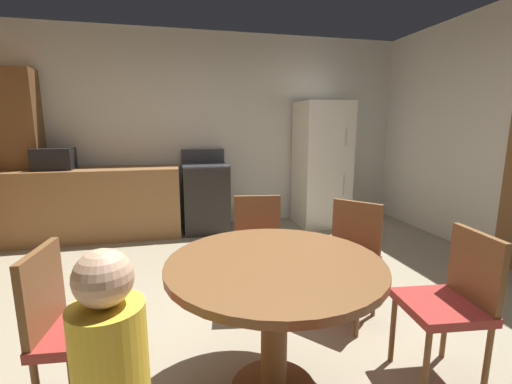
{
  "coord_description": "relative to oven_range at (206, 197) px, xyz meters",
  "views": [
    {
      "loc": [
        -0.57,
        -2.24,
        1.43
      ],
      "look_at": [
        0.17,
        0.91,
        0.81
      ],
      "focal_mm": 24.26,
      "sensor_mm": 36.0,
      "label": 1
    }
  ],
  "objects": [
    {
      "name": "ground_plane",
      "position": [
        0.18,
        -2.43,
        -0.47
      ],
      "size": [
        14.0,
        14.0,
        0.0
      ],
      "primitive_type": "plane",
      "color": "gray"
    },
    {
      "name": "wall_back",
      "position": [
        0.18,
        0.4,
        0.88
      ],
      "size": [
        5.84,
        0.12,
        2.7
      ],
      "primitive_type": "cube",
      "color": "beige",
      "rests_on": "ground"
    },
    {
      "name": "kitchen_counter",
      "position": [
        -1.39,
        -0.0,
        -0.02
      ],
      "size": [
        2.09,
        0.6,
        0.9
      ],
      "primitive_type": "cube",
      "color": "olive",
      "rests_on": "ground"
    },
    {
      "name": "pantry_column",
      "position": [
        -2.22,
        0.18,
        0.58
      ],
      "size": [
        0.44,
        0.36,
        2.1
      ],
      "primitive_type": "cube",
      "color": "brown",
      "rests_on": "ground"
    },
    {
      "name": "oven_range",
      "position": [
        0.0,
        0.0,
        0.0
      ],
      "size": [
        0.6,
        0.6,
        1.1
      ],
      "color": "black",
      "rests_on": "ground"
    },
    {
      "name": "refrigerator",
      "position": [
        1.66,
        -0.05,
        0.41
      ],
      "size": [
        0.68,
        0.68,
        1.76
      ],
      "color": "silver",
      "rests_on": "ground"
    },
    {
      "name": "microwave",
      "position": [
        -1.82,
        -0.0,
        0.56
      ],
      "size": [
        0.44,
        0.32,
        0.26
      ],
      "primitive_type": "cube",
      "color": "black",
      "rests_on": "kitchen_counter"
    },
    {
      "name": "dining_table",
      "position": [
        0.08,
        -3.08,
        0.13
      ],
      "size": [
        1.11,
        1.11,
        0.76
      ],
      "color": "brown",
      "rests_on": "ground"
    },
    {
      "name": "chair_north",
      "position": [
        0.23,
        -2.1,
        0.03
      ],
      "size": [
        0.46,
        0.46,
        0.87
      ],
      "rotation": [
        0.0,
        0.0,
        4.56
      ],
      "color": "brown",
      "rests_on": "ground"
    },
    {
      "name": "chair_northeast",
      "position": [
        0.85,
        -2.45,
        0.03
      ],
      "size": [
        0.56,
        0.56,
        0.87
      ],
      "rotation": [
        0.0,
        0.0,
        3.83
      ],
      "color": "brown",
      "rests_on": "ground"
    },
    {
      "name": "chair_east",
      "position": [
        1.07,
        -3.2,
        0.03
      ],
      "size": [
        0.44,
        0.44,
        0.87
      ],
      "rotation": [
        0.0,
        0.0,
        3.02
      ],
      "color": "brown",
      "rests_on": "ground"
    },
    {
      "name": "chair_west",
      "position": [
        -0.91,
        -2.98,
        0.03
      ],
      "size": [
        0.44,
        0.44,
        0.87
      ],
      "rotation": [
        0.0,
        0.0,
        6.18
      ],
      "color": "brown",
      "rests_on": "ground"
    }
  ]
}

